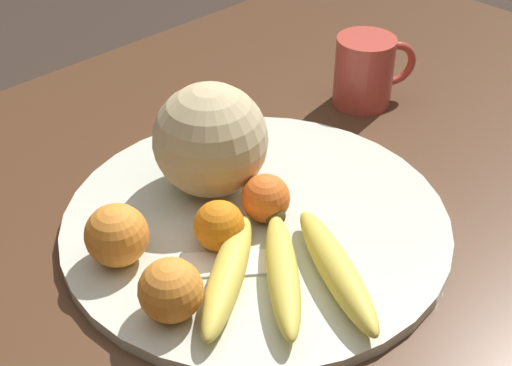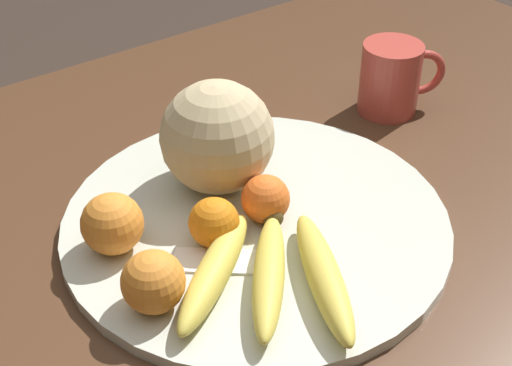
{
  "view_description": "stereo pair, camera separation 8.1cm",
  "coord_description": "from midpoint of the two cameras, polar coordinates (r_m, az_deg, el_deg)",
  "views": [
    {
      "loc": [
        0.41,
        0.46,
        1.3
      ],
      "look_at": [
        -0.04,
        -0.01,
        0.81
      ],
      "focal_mm": 50.0,
      "sensor_mm": 36.0,
      "label": 1
    },
    {
      "loc": [
        0.35,
        0.52,
        1.3
      ],
      "look_at": [
        -0.04,
        -0.01,
        0.81
      ],
      "focal_mm": 50.0,
      "sensor_mm": 36.0,
      "label": 2
    }
  ],
  "objects": [
    {
      "name": "kitchen_table",
      "position": [
        0.88,
        0.81,
        -8.99
      ],
      "size": [
        1.68,
        1.05,
        0.75
      ],
      "color": "#4C301E",
      "rests_on": "ground_plane"
    },
    {
      "name": "fruit_bowl",
      "position": [
        0.85,
        2.75,
        -3.2
      ],
      "size": [
        0.46,
        0.46,
        0.02
      ],
      "color": "beige",
      "rests_on": "kitchen_table"
    },
    {
      "name": "melon",
      "position": [
        0.85,
        -0.41,
        3.6
      ],
      "size": [
        0.14,
        0.14,
        0.14
      ],
      "color": "#C6B284",
      "rests_on": "fruit_bowl"
    },
    {
      "name": "banana_bunch",
      "position": [
        0.75,
        4.29,
        -7.26
      ],
      "size": [
        0.23,
        0.24,
        0.04
      ],
      "rotation": [
        0.0,
        0.0,
        7.15
      ],
      "color": "#473819",
      "rests_on": "fruit_bowl"
    },
    {
      "name": "orange_front_left",
      "position": [
        0.72,
        -5.01,
        -8.03
      ],
      "size": [
        0.07,
        0.07,
        0.07
      ],
      "color": "orange",
      "rests_on": "fruit_bowl"
    },
    {
      "name": "orange_front_right",
      "position": [
        0.82,
        3.78,
        -1.53
      ],
      "size": [
        0.06,
        0.06,
        0.06
      ],
      "color": "orange",
      "rests_on": "fruit_bowl"
    },
    {
      "name": "orange_mid_center",
      "position": [
        0.79,
        -0.36,
        -3.38
      ],
      "size": [
        0.06,
        0.06,
        0.06
      ],
      "color": "orange",
      "rests_on": "fruit_bowl"
    },
    {
      "name": "orange_back_left",
      "position": [
        0.79,
        -8.56,
        -3.36
      ],
      "size": [
        0.07,
        0.07,
        0.07
      ],
      "color": "orange",
      "rests_on": "fruit_bowl"
    },
    {
      "name": "produce_tag",
      "position": [
        0.78,
        -0.09,
        -6.39
      ],
      "size": [
        0.1,
        0.09,
        0.0
      ],
      "rotation": [
        0.0,
        0.0,
        -0.69
      ],
      "color": "white",
      "rests_on": "fruit_bowl"
    },
    {
      "name": "ceramic_mug",
      "position": [
        1.08,
        13.0,
        8.13
      ],
      "size": [
        0.12,
        0.09,
        0.11
      ],
      "rotation": [
        0.0,
        0.0,
        2.66
      ],
      "color": "#B74238",
      "rests_on": "kitchen_table"
    }
  ]
}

